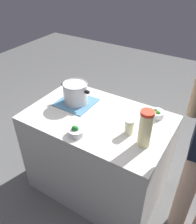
{
  "coord_description": "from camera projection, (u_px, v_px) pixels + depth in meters",
  "views": [
    {
      "loc": [
        0.86,
        -1.38,
        2.08
      ],
      "look_at": [
        0.0,
        0.0,
        0.94
      ],
      "focal_mm": 37.76,
      "sensor_mm": 36.0,
      "label": 1
    }
  ],
  "objects": [
    {
      "name": "ground_plane",
      "position": [
        98.0,
        184.0,
        2.52
      ],
      "size": [
        8.0,
        8.0,
        0.0
      ],
      "primitive_type": "plane",
      "color": "#565656"
    },
    {
      "name": "mason_jar",
      "position": [
        129.0,
        127.0,
        1.8
      ],
      "size": [
        0.07,
        0.07,
        0.12
      ],
      "color": "beige",
      "rests_on": "counter_slab"
    },
    {
      "name": "lemonade_pitcher",
      "position": [
        145.0,
        128.0,
        1.65
      ],
      "size": [
        0.1,
        0.1,
        0.29
      ],
      "color": "beige",
      "rests_on": "counter_slab"
    },
    {
      "name": "broccoli_bowl_center",
      "position": [
        156.0,
        114.0,
        2.0
      ],
      "size": [
        0.13,
        0.13,
        0.07
      ],
      "color": "silver",
      "rests_on": "counter_slab"
    },
    {
      "name": "cooking_pot",
      "position": [
        75.0,
        93.0,
        2.13
      ],
      "size": [
        0.3,
        0.23,
        0.19
      ],
      "color": "#B7B7BC",
      "rests_on": "dish_cloth"
    },
    {
      "name": "counter_slab",
      "position": [
        98.0,
        154.0,
        2.27
      ],
      "size": [
        1.24,
        0.79,
        0.89
      ],
      "primitive_type": "cube",
      "color": "beige",
      "rests_on": "ground_plane"
    },
    {
      "name": "broccoli_bowl_front",
      "position": [
        76.0,
        131.0,
        1.8
      ],
      "size": [
        0.13,
        0.13,
        0.08
      ],
      "color": "silver",
      "rests_on": "counter_slab"
    },
    {
      "name": "dish_cloth",
      "position": [
        76.0,
        102.0,
        2.19
      ],
      "size": [
        0.33,
        0.32,
        0.01
      ],
      "primitive_type": "cube",
      "color": "teal",
      "rests_on": "counter_slab"
    }
  ]
}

